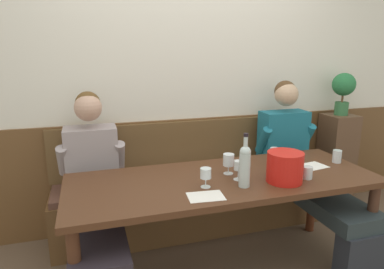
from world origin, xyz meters
TOP-DOWN VIEW (x-y plane):
  - room_wall_back at (0.00, 1.09)m, footprint 6.80×0.08m
  - wood_wainscot_panel at (0.00, 1.04)m, footprint 6.80×0.03m
  - wall_bench at (0.00, 0.83)m, footprint 2.36×0.42m
  - dining_table at (0.00, 0.18)m, footprint 2.06×0.77m
  - person_left_seat at (-0.84, 0.49)m, footprint 0.49×1.21m
  - person_center_left_seat at (0.83, 0.48)m, footprint 0.52×1.20m
  - ice_bucket at (0.34, 0.00)m, footprint 0.23×0.23m
  - wine_bottle_clear_water at (0.06, 0.00)m, footprint 0.07×0.07m
  - wine_glass_center_rear at (0.43, 0.29)m, footprint 0.06×0.06m
  - wine_glass_right_end at (0.07, 0.11)m, footprint 0.06×0.06m
  - wine_glass_near_bucket at (0.05, 0.24)m, footprint 0.08×0.08m
  - wine_glass_mid_left at (-0.17, 0.06)m, footprint 0.07×0.07m
  - water_tumbler_right at (0.93, 0.22)m, footprint 0.06×0.06m
  - water_tumbler_left at (0.52, 0.00)m, footprint 0.07×0.07m
  - tasting_sheet_left_guest at (0.70, 0.19)m, footprint 0.23×0.18m
  - tasting_sheet_right_guest at (-0.22, -0.07)m, footprint 0.22×0.17m
  - corner_pedestal at (1.48, 0.86)m, footprint 0.28×0.28m
  - potted_plant at (1.48, 0.86)m, footprint 0.21×0.21m

SIDE VIEW (x-z plane):
  - wall_bench at x=0.00m, z-range -0.19..0.75m
  - corner_pedestal at x=1.48m, z-range 0.00..0.94m
  - wood_wainscot_panel at x=0.00m, z-range 0.00..0.95m
  - person_left_seat at x=-0.84m, z-range -0.01..1.24m
  - person_center_left_seat at x=0.83m, z-range -0.02..1.27m
  - dining_table at x=0.00m, z-range 0.28..1.00m
  - tasting_sheet_left_guest at x=0.70m, z-range 0.72..0.72m
  - tasting_sheet_right_guest at x=-0.22m, z-range 0.72..0.72m
  - water_tumbler_left at x=0.52m, z-range 0.72..0.80m
  - water_tumbler_right at x=0.93m, z-range 0.72..0.82m
  - wine_glass_mid_left at x=-0.17m, z-range 0.75..0.87m
  - wine_glass_right_end at x=0.07m, z-range 0.75..0.88m
  - wine_glass_near_bucket at x=0.05m, z-range 0.75..0.89m
  - wine_glass_center_rear at x=0.43m, z-range 0.75..0.89m
  - ice_bucket at x=0.34m, z-range 0.72..0.92m
  - wine_bottle_clear_water at x=0.06m, z-range 0.69..1.04m
  - potted_plant at x=1.48m, z-range 0.99..1.39m
  - room_wall_back at x=0.00m, z-range 0.00..2.80m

